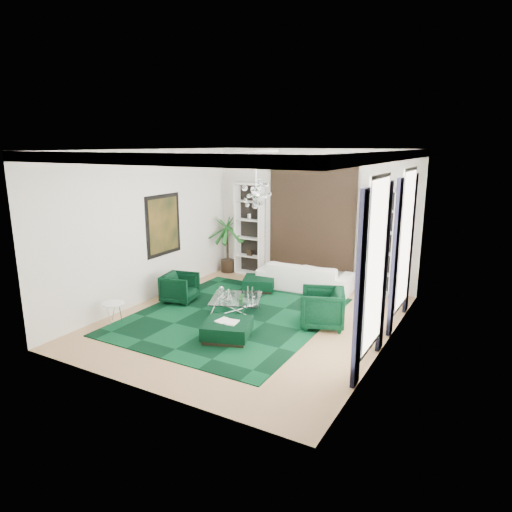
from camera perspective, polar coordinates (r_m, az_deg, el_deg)
The scene contains 30 objects.
floor at distance 10.53m, azimuth -0.65°, elevation -8.04°, with size 6.00×7.00×0.02m, color tan.
ceiling at distance 9.77m, azimuth -0.71°, elevation 13.24°, with size 6.00×7.00×0.02m, color white.
wall_back at distance 13.08m, azimuth 7.06°, elevation 4.89°, with size 6.00×0.02×3.80m, color silver.
wall_front at distance 7.24m, azimuth -14.71°, elevation -2.77°, with size 6.00×0.02×3.80m, color silver.
wall_left at distance 11.74m, azimuth -13.53°, elevation 3.59°, with size 0.02×7.00×3.80m, color silver.
wall_right at distance 8.89m, azimuth 16.37°, elevation 0.19°, with size 0.02×7.00×3.80m, color silver.
crown_molding at distance 9.77m, azimuth -0.71°, elevation 12.60°, with size 6.00×7.00×0.18m, color white, non-canonical shape.
ceiling_medallion at distance 10.03m, azimuth 0.17°, elevation 13.03°, with size 0.90×0.90×0.05m, color white.
tapestry at distance 13.04m, azimuth 6.97°, elevation 4.86°, with size 2.50×0.06×2.80m, color black.
shelving_left at distance 13.84m, azimuth -0.82°, elevation 3.38°, with size 0.90×0.38×2.80m, color white, non-canonical shape.
shelving_right at distance 12.39m, azimuth 15.00°, elevation 1.66°, with size 0.90×0.38×2.80m, color white, non-canonical shape.
painting at distance 12.17m, azimuth -11.47°, elevation 3.81°, with size 0.04×1.30×1.60m, color black.
window_near at distance 8.05m, azimuth 14.75°, elevation -1.10°, with size 0.03×1.10×2.90m, color white.
curtain_near_a at distance 7.40m, azimuth 12.81°, elevation -4.31°, with size 0.07×0.30×3.25m, color black.
curtain_near_b at distance 8.85m, azimuth 15.74°, elevation -1.50°, with size 0.07×0.30×3.25m, color black.
window_far at distance 10.33m, azimuth 18.19°, elevation 1.92°, with size 0.03×1.10×2.90m, color white.
curtain_far_a at distance 9.65m, azimuth 16.94°, elevation -0.33°, with size 0.07×0.30×3.25m, color black.
curtain_far_b at distance 11.14m, azimuth 18.72°, elevation 1.39°, with size 0.07×0.30×3.25m, color black.
rug at distance 10.74m, azimuth -3.01°, elevation -7.47°, with size 4.20×5.00×0.02m, color black.
sofa at distance 12.62m, azimuth 6.17°, elevation -2.51°, with size 2.57×1.00×0.75m, color white.
armchair_left at distance 11.73m, azimuth -9.49°, elevation -3.95°, with size 0.78×0.81×0.73m, color black.
armchair_right at distance 10.12m, azimuth 8.27°, elevation -6.45°, with size 0.91×0.94×0.85m, color black.
coffee_table at distance 10.84m, azimuth -2.49°, elevation -6.22°, with size 1.13×1.13×0.39m, color white, non-canonical shape.
ottoman_side at distance 12.51m, azimuth 0.40°, elevation -3.51°, with size 0.82×0.82×0.37m, color black.
ottoman_front at distance 9.52m, azimuth -3.57°, elevation -9.25°, with size 0.92×0.92×0.37m, color black.
book at distance 9.44m, azimuth -3.59°, elevation -8.12°, with size 0.46×0.30×0.03m, color white.
side_table at distance 10.71m, azimuth -17.30°, elevation -6.89°, with size 0.49×0.49×0.47m, color white.
palm at distance 14.11m, azimuth -3.60°, elevation 2.59°, with size 1.46×1.46×2.33m, color #19591E, non-canonical shape.
chandelier at distance 9.97m, azimuth -0.01°, elevation 7.72°, with size 0.75×0.75×0.67m, color white, non-canonical shape.
table_plant at distance 10.41m, azimuth -1.86°, elevation -5.29°, with size 0.12×0.10×0.22m, color #19591E.
Camera 1 is at (4.89, -8.46, 3.91)m, focal length 32.00 mm.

